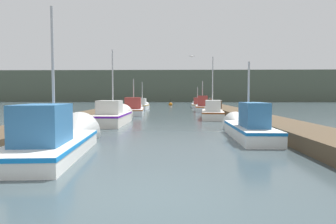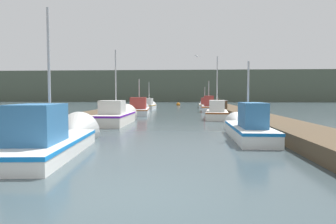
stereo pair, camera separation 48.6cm
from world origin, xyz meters
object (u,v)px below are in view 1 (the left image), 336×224
Objects in this scene: fishing_boat_7 at (197,105)px; seagull_lead at (192,56)px; fishing_boat_1 at (247,127)px; mooring_piling_0 at (220,107)px; channel_buoy at (171,104)px; fishing_boat_4 at (134,109)px; fishing_boat_3 at (212,112)px; fishing_boat_5 at (202,107)px; mooring_piling_1 at (211,104)px; fishing_boat_0 at (59,138)px; fishing_boat_6 at (142,106)px; fishing_boat_2 at (114,116)px.

seagull_lead reaches higher than fishing_boat_7.
fishing_boat_1 is 13.80m from mooring_piling_0.
fishing_boat_1 is at bearing -83.84° from channel_buoy.
fishing_boat_1 is at bearing -106.79° from seagull_lead.
fishing_boat_4 is at bearing 174.97° from mooring_piling_0.
fishing_boat_3 is 9.02m from fishing_boat_5.
mooring_piling_0 is 0.92× the size of mooring_piling_1.
fishing_boat_1 is at bearing -92.53° from mooring_piling_1.
fishing_boat_1 is 4.14× the size of mooring_piling_1.
fishing_boat_5 is 0.88× the size of fishing_boat_7.
fishing_boat_7 is at bearing 73.09° from fishing_boat_0.
fishing_boat_7 is at bearing 37.45° from fishing_boat_6.
fishing_boat_4 is 4.56× the size of mooring_piling_1.
fishing_boat_1 is 1.02× the size of fishing_boat_3.
fishing_boat_6 is at bearing 86.21° from fishing_boat_4.
channel_buoy is at bearing 103.39° from fishing_boat_3.
mooring_piling_0 is 7.60m from mooring_piling_1.
fishing_boat_7 is (6.65, 22.42, -0.06)m from fishing_boat_2.
fishing_boat_1 is at bearing -71.80° from fishing_boat_6.
fishing_boat_6 reaches higher than fishing_boat_7.
fishing_boat_2 is at bearing 85.68° from fishing_boat_0.
channel_buoy is (2.89, 29.82, -0.28)m from fishing_boat_2.
mooring_piling_1 is at bearing 88.15° from fishing_boat_1.
channel_buoy is (3.13, 12.40, -0.26)m from fishing_boat_6.
fishing_boat_6 is at bearing 151.31° from fishing_boat_5.
fishing_boat_5 is at bearing -77.70° from channel_buoy.
mooring_piling_1 is at bearing -10.95° from fishing_boat_6.
seagull_lead is at bearing -50.54° from fishing_boat_6.
fishing_boat_7 is at bearing 93.89° from mooring_piling_0.
fishing_boat_3 is at bearing -82.05° from channel_buoy.
fishing_boat_1 is 9.84m from fishing_boat_3.
mooring_piling_1 is at bearing 36.85° from fishing_boat_4.
mooring_piling_0 is 1.13× the size of channel_buoy.
fishing_boat_4 is at bearing -87.23° from fishing_boat_6.
fishing_boat_6 is (-6.96, 23.11, 0.01)m from fishing_boat_1.
fishing_boat_1 is 16.89m from seagull_lead.
fishing_boat_3 is at bearing 59.03° from fishing_boat_0.
fishing_boat_4 is 1.28× the size of fishing_boat_5.
fishing_boat_6 is at bearing -142.39° from fishing_boat_7.
fishing_boat_7 is 14.38m from mooring_piling_0.
fishing_boat_1 reaches higher than channel_buoy.
seagull_lead is (-1.28, -2.76, 4.87)m from fishing_boat_5.
fishing_boat_7 is at bearing -63.03° from channel_buoy.
fishing_boat_3 is 10.07× the size of seagull_lead.
fishing_boat_4 is 1.39× the size of fishing_boat_6.
fishing_boat_1 is at bearing -40.46° from fishing_boat_2.
seagull_lead reaches higher than fishing_boat_2.
fishing_boat_7 is at bearing 61.29° from seagull_lead.
fishing_boat_5 is at bearing 68.72° from fishing_boat_0.
fishing_boat_0 reaches higher than fishing_boat_6.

